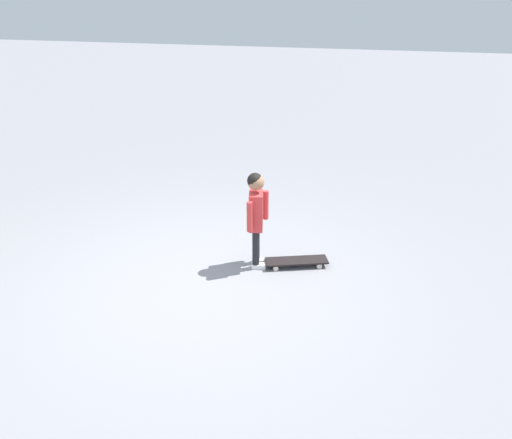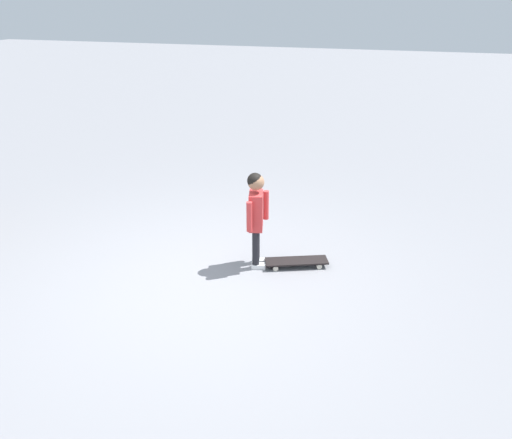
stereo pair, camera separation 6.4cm
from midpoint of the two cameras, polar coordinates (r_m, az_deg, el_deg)
ground_plane at (r=5.03m, az=-6.32°, el=-7.66°), size 50.00×50.00×0.00m
child_person at (r=5.05m, az=0.38°, el=1.10°), size 0.40×0.22×1.06m
skateboard at (r=5.32m, az=5.09°, el=-4.90°), size 0.43×0.70×0.07m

